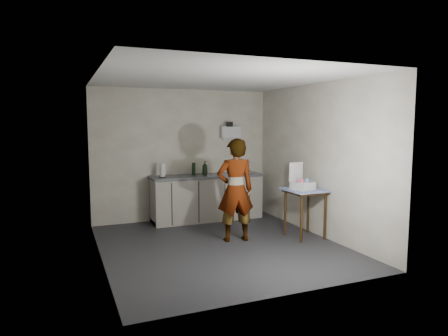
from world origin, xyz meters
name	(u,v)px	position (x,y,z in m)	size (l,w,h in m)	color
ground	(220,245)	(0.00, 0.00, 0.00)	(4.00, 4.00, 0.00)	#25252A
wall_back	(183,155)	(0.00, 1.99, 1.30)	(3.60, 0.02, 2.60)	#B4AB9C
wall_right	(316,160)	(1.79, 0.00, 1.30)	(0.02, 4.00, 2.60)	#B4AB9C
wall_left	(100,169)	(-1.79, 0.00, 1.30)	(0.02, 4.00, 2.60)	#B4AB9C
ceiling	(220,79)	(0.00, 0.00, 2.60)	(3.60, 4.00, 0.01)	silver
kitchen_counter	(207,199)	(0.40, 1.70, 0.43)	(2.24, 0.62, 0.91)	black
wall_shelf	(230,132)	(1.00, 1.92, 1.75)	(0.42, 0.18, 0.37)	silver
side_table	(305,195)	(1.50, -0.11, 0.72)	(0.66, 0.66, 0.83)	#3B240D
standing_man	(235,190)	(0.34, 0.17, 0.84)	(0.62, 0.40, 1.69)	#B2A593
soap_bottle	(205,168)	(0.34, 1.65, 1.05)	(0.11, 0.11, 0.28)	black
soda_can	(206,172)	(0.36, 1.65, 0.98)	(0.07, 0.07, 0.13)	red
dark_bottle	(194,169)	(0.14, 1.75, 1.03)	(0.07, 0.07, 0.25)	black
paper_towel	(162,171)	(-0.51, 1.67, 1.04)	(0.15, 0.15, 0.27)	black
dish_rack	(241,170)	(1.15, 1.71, 0.97)	(0.35, 0.26, 0.25)	silver
bakery_box	(302,183)	(1.43, -0.11, 0.93)	(0.38, 0.39, 0.44)	silver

